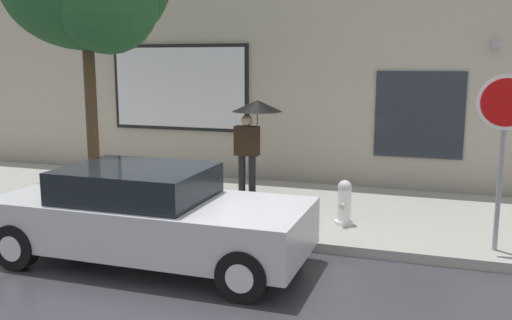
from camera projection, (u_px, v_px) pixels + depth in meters
name	position (u px, v px, depth m)	size (l,w,h in m)	color
ground_plane	(191.00, 264.00, 7.91)	(60.00, 60.00, 0.00)	#333338
sidewalk	(258.00, 207.00, 10.70)	(20.00, 4.00, 0.15)	gray
building_facade	(293.00, 30.00, 12.44)	(20.00, 0.67, 7.00)	#B2A893
parked_car	(149.00, 216.00, 7.87)	(4.39, 1.87, 1.36)	#B7BABF
fire_hydrant	(344.00, 203.00, 9.25)	(0.30, 0.44, 0.74)	white
pedestrian_with_umbrella	(254.00, 120.00, 10.92)	(0.98, 0.98, 1.91)	black
stop_sign	(504.00, 128.00, 7.71)	(0.76, 0.10, 2.49)	gray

